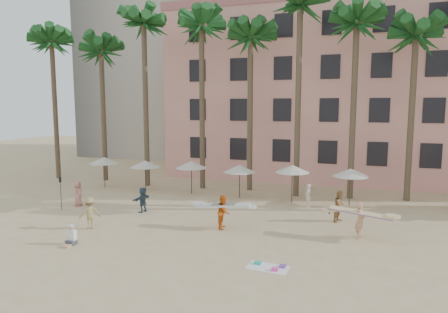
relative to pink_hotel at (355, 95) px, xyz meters
name	(u,v)px	position (x,y,z in m)	size (l,w,h in m)	color
ground	(185,258)	(-7.00, -26.00, -8.00)	(120.00, 120.00, 0.00)	#D1B789
pink_hotel	(355,95)	(0.00, 0.00, 0.00)	(35.00, 14.00, 16.00)	#FBA999
palm_row	(268,27)	(-6.49, -11.00, 4.97)	(44.40, 5.40, 16.30)	brown
umbrella_row	(215,166)	(-10.00, -13.50, -5.67)	(22.50, 2.70, 2.73)	#332B23
beach_towel	(269,267)	(-3.10, -25.83, -7.97)	(1.88, 1.16, 0.14)	white
carrier_yellow	(360,218)	(0.65, -20.44, -6.92)	(3.23, 1.05, 1.95)	tan
carrier_white	(224,211)	(-6.74, -21.11, -6.98)	(3.12, 1.04, 1.93)	orange
beachgoers	(176,203)	(-10.32, -19.83, -7.11)	(18.47, 9.61, 1.90)	silver
paddle	(61,189)	(-18.42, -20.70, -6.59)	(0.18, 0.04, 2.23)	black
seated_man	(71,238)	(-13.19, -26.17, -7.65)	(0.45, 0.78, 1.01)	#3F3F4C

